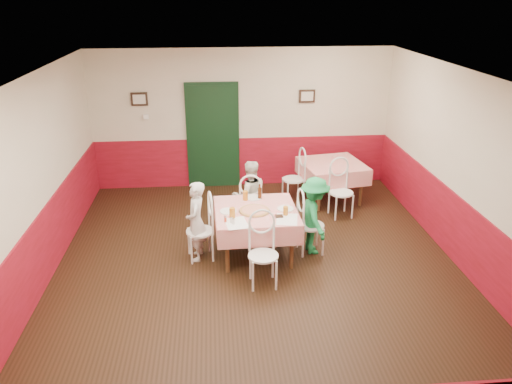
{
  "coord_description": "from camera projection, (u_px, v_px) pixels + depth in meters",
  "views": [
    {
      "loc": [
        -0.6,
        -6.35,
        3.84
      ],
      "look_at": [
        0.01,
        0.45,
        1.05
      ],
      "focal_mm": 35.0,
      "sensor_mm": 36.0,
      "label": 1
    }
  ],
  "objects": [
    {
      "name": "floor",
      "position": [
        258.0,
        269.0,
        7.36
      ],
      "size": [
        7.0,
        7.0,
        0.0
      ],
      "primitive_type": "plane",
      "color": "black",
      "rests_on": "ground"
    },
    {
      "name": "ceiling",
      "position": [
        258.0,
        77.0,
        6.3
      ],
      "size": [
        7.0,
        7.0,
        0.0
      ],
      "primitive_type": "plane",
      "color": "white",
      "rests_on": "back_wall"
    },
    {
      "name": "back_wall",
      "position": [
        242.0,
        119.0,
        10.05
      ],
      "size": [
        6.0,
        0.1,
        2.8
      ],
      "primitive_type": "cube",
      "color": "beige",
      "rests_on": "ground"
    },
    {
      "name": "front_wall",
      "position": [
        303.0,
        353.0,
        3.6
      ],
      "size": [
        6.0,
        0.1,
        2.8
      ],
      "primitive_type": "cube",
      "color": "beige",
      "rests_on": "ground"
    },
    {
      "name": "left_wall",
      "position": [
        32.0,
        188.0,
        6.58
      ],
      "size": [
        0.1,
        7.0,
        2.8
      ],
      "primitive_type": "cube",
      "color": "beige",
      "rests_on": "ground"
    },
    {
      "name": "right_wall",
      "position": [
        469.0,
        174.0,
        7.07
      ],
      "size": [
        0.1,
        7.0,
        2.8
      ],
      "primitive_type": "cube",
      "color": "beige",
      "rests_on": "ground"
    },
    {
      "name": "wainscot_back",
      "position": [
        243.0,
        162.0,
        10.38
      ],
      "size": [
        6.0,
        0.03,
        1.0
      ],
      "primitive_type": "cube",
      "color": "maroon",
      "rests_on": "ground"
    },
    {
      "name": "wainscot_left",
      "position": [
        44.0,
        248.0,
        6.92
      ],
      "size": [
        0.03,
        7.0,
        1.0
      ],
      "primitive_type": "cube",
      "color": "maroon",
      "rests_on": "ground"
    },
    {
      "name": "wainscot_right",
      "position": [
        458.0,
        231.0,
        7.41
      ],
      "size": [
        0.03,
        7.0,
        1.0
      ],
      "primitive_type": "cube",
      "color": "maroon",
      "rests_on": "ground"
    },
    {
      "name": "door",
      "position": [
        213.0,
        137.0,
        10.09
      ],
      "size": [
        0.96,
        0.06,
        2.1
      ],
      "primitive_type": "cube",
      "color": "black",
      "rests_on": "ground"
    },
    {
      "name": "picture_left",
      "position": [
        139.0,
        99.0,
        9.67
      ],
      "size": [
        0.32,
        0.03,
        0.26
      ],
      "primitive_type": "cube",
      "color": "black",
      "rests_on": "back_wall"
    },
    {
      "name": "picture_right",
      "position": [
        307.0,
        96.0,
        9.94
      ],
      "size": [
        0.32,
        0.03,
        0.26
      ],
      "primitive_type": "cube",
      "color": "black",
      "rests_on": "back_wall"
    },
    {
      "name": "thermostat",
      "position": [
        146.0,
        117.0,
        9.81
      ],
      "size": [
        0.1,
        0.03,
        0.1
      ],
      "primitive_type": "cube",
      "color": "white",
      "rests_on": "back_wall"
    },
    {
      "name": "main_table",
      "position": [
        256.0,
        233.0,
        7.63
      ],
      "size": [
        1.25,
        1.25,
        0.77
      ],
      "primitive_type": "cube",
      "rotation": [
        0.0,
        0.0,
        0.03
      ],
      "color": "red",
      "rests_on": "ground"
    },
    {
      "name": "second_table",
      "position": [
        332.0,
        182.0,
        9.64
      ],
      "size": [
        1.29,
        1.29,
        0.77
      ],
      "primitive_type": "cube",
      "rotation": [
        0.0,
        0.0,
        0.17
      ],
      "color": "red",
      "rests_on": "ground"
    },
    {
      "name": "chair_left",
      "position": [
        200.0,
        231.0,
        7.51
      ],
      "size": [
        0.48,
        0.48,
        0.9
      ],
      "primitive_type": null,
      "rotation": [
        0.0,
        0.0,
        -1.41
      ],
      "color": "white",
      "rests_on": "ground"
    },
    {
      "name": "chair_right",
      "position": [
        311.0,
        226.0,
        7.69
      ],
      "size": [
        0.46,
        0.46,
        0.9
      ],
      "primitive_type": null,
      "rotation": [
        0.0,
        0.0,
        1.67
      ],
      "color": "white",
      "rests_on": "ground"
    },
    {
      "name": "chair_far",
      "position": [
        250.0,
        206.0,
        8.38
      ],
      "size": [
        0.43,
        0.43,
        0.9
      ],
      "primitive_type": null,
      "rotation": [
        0.0,
        0.0,
        3.11
      ],
      "color": "white",
      "rests_on": "ground"
    },
    {
      "name": "chair_near",
      "position": [
        263.0,
        256.0,
        6.82
      ],
      "size": [
        0.43,
        0.43,
        0.9
      ],
      "primitive_type": null,
      "rotation": [
        0.0,
        0.0,
        0.03
      ],
      "color": "white",
      "rests_on": "ground"
    },
    {
      "name": "chair_second_a",
      "position": [
        293.0,
        179.0,
        9.55
      ],
      "size": [
        0.48,
        0.48,
        0.9
      ],
      "primitive_type": null,
      "rotation": [
        0.0,
        0.0,
        -1.4
      ],
      "color": "white",
      "rests_on": "ground"
    },
    {
      "name": "chair_second_b",
      "position": [
        341.0,
        193.0,
        8.92
      ],
      "size": [
        0.48,
        0.48,
        0.9
      ],
      "primitive_type": null,
      "rotation": [
        0.0,
        0.0,
        0.17
      ],
      "color": "white",
      "rests_on": "ground"
    },
    {
      "name": "pizza",
      "position": [
        255.0,
        210.0,
        7.42
      ],
      "size": [
        0.46,
        0.46,
        0.03
      ],
      "primitive_type": "cylinder",
      "rotation": [
        0.0,
        0.0,
        0.03
      ],
      "color": "#B74723",
      "rests_on": "main_table"
    },
    {
      "name": "plate_left",
      "position": [
        228.0,
        211.0,
        7.42
      ],
      "size": [
        0.26,
        0.26,
        0.01
      ],
      "primitive_type": "cylinder",
      "rotation": [
        0.0,
        0.0,
        0.03
      ],
      "color": "white",
      "rests_on": "main_table"
    },
    {
      "name": "plate_right",
      "position": [
        286.0,
        209.0,
        7.5
      ],
      "size": [
        0.26,
        0.26,
        0.01
      ],
      "primitive_type": "cylinder",
      "rotation": [
        0.0,
        0.0,
        0.03
      ],
      "color": "white",
      "rests_on": "main_table"
    },
    {
      "name": "plate_far",
      "position": [
        254.0,
        198.0,
        7.89
      ],
      "size": [
        0.26,
        0.26,
        0.01
      ],
      "primitive_type": "cylinder",
      "rotation": [
        0.0,
        0.0,
        0.03
      ],
      "color": "white",
      "rests_on": "main_table"
    },
    {
      "name": "glass_a",
      "position": [
        232.0,
        213.0,
        7.19
      ],
      "size": [
        0.09,
        0.09,
        0.15
      ],
      "primitive_type": "cylinder",
      "rotation": [
        0.0,
        0.0,
        0.03
      ],
      "color": "#BF7219",
      "rests_on": "main_table"
    },
    {
      "name": "glass_b",
      "position": [
        286.0,
        211.0,
        7.29
      ],
      "size": [
        0.08,
        0.08,
        0.13
      ],
      "primitive_type": "cylinder",
      "rotation": [
        0.0,
        0.0,
        0.03
      ],
      "color": "#BF7219",
      "rests_on": "main_table"
    },
    {
      "name": "glass_c",
      "position": [
        245.0,
        196.0,
        7.81
      ],
      "size": [
        0.08,
        0.08,
        0.15
      ],
      "primitive_type": "cylinder",
      "rotation": [
        0.0,
        0.0,
        0.03
      ],
      "color": "#BF7219",
      "rests_on": "main_table"
    },
    {
      "name": "beer_bottle",
      "position": [
        260.0,
        192.0,
        7.83
      ],
      "size": [
        0.06,
        0.06,
        0.22
      ],
      "primitive_type": "cylinder",
      "rotation": [
        0.0,
        0.0,
        0.03
      ],
      "color": "#381C0A",
      "rests_on": "main_table"
    },
    {
      "name": "shaker_a",
      "position": [
        231.0,
        220.0,
        7.05
      ],
      "size": [
        0.04,
        0.04,
        0.09
      ],
      "primitive_type": "cylinder",
      "rotation": [
        0.0,
        0.0,
        0.03
      ],
      "color": "silver",
      "rests_on": "main_table"
    },
    {
      "name": "shaker_b",
      "position": [
        233.0,
        221.0,
        7.01
      ],
      "size": [
        0.04,
        0.04,
        0.09
      ],
      "primitive_type": "cylinder",
      "rotation": [
        0.0,
        0.0,
        0.03
      ],
      "color": "silver",
      "rests_on": "main_table"
    },
    {
      "name": "shaker_c",
      "position": [
        225.0,
        219.0,
        7.07
      ],
      "size": [
        0.04,
        0.04,
        0.09
      ],
      "primitive_type": "cylinder",
      "rotation": [
        0.0,
        0.0,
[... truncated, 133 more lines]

